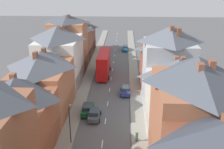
# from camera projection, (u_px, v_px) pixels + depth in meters

# --- Properties ---
(pavement_left) EXTENTS (2.20, 104.00, 0.14)m
(pavement_left) POSITION_uv_depth(u_px,v_px,m) (89.00, 75.00, 60.04)
(pavement_left) COLOR gray
(pavement_left) RESTS_ON ground
(pavement_right) EXTENTS (2.20, 104.00, 0.14)m
(pavement_right) POSITION_uv_depth(u_px,v_px,m) (134.00, 76.00, 59.58)
(pavement_right) COLOR gray
(pavement_right) RESTS_ON ground
(centre_line_dashes) EXTENTS (0.14, 97.80, 0.01)m
(centre_line_dashes) POSITION_uv_depth(u_px,v_px,m) (111.00, 79.00, 57.96)
(centre_line_dashes) COLOR silver
(centre_line_dashes) RESTS_ON ground
(terrace_row_left) EXTENTS (8.00, 75.36, 13.53)m
(terrace_row_left) POSITION_uv_depth(u_px,v_px,m) (48.00, 73.00, 44.90)
(terrace_row_left) COLOR brown
(terrace_row_left) RESTS_ON ground
(terrace_row_right) EXTENTS (8.00, 49.35, 14.05)m
(terrace_row_right) POSITION_uv_depth(u_px,v_px,m) (183.00, 107.00, 32.35)
(terrace_row_right) COLOR #A36042
(terrace_row_right) RESTS_ON ground
(double_decker_bus_lead) EXTENTS (2.74, 10.80, 5.30)m
(double_decker_bus_lead) POSITION_uv_depth(u_px,v_px,m) (104.00, 63.00, 59.22)
(double_decker_bus_lead) COLOR red
(double_decker_bus_lead) RESTS_ON ground
(car_near_silver) EXTENTS (1.90, 4.16, 1.62)m
(car_near_silver) POSITION_uv_depth(u_px,v_px,m) (94.00, 114.00, 41.55)
(car_near_silver) COLOR #4C515B
(car_near_silver) RESTS_ON ground
(car_parked_left_a) EXTENTS (1.90, 4.25, 1.71)m
(car_parked_left_a) POSITION_uv_depth(u_px,v_px,m) (87.00, 109.00, 43.02)
(car_parked_left_a) COLOR #144728
(car_parked_left_a) RESTS_ON ground
(car_parked_right_a) EXTENTS (1.90, 4.05, 1.67)m
(car_parked_right_a) POSITION_uv_depth(u_px,v_px,m) (125.00, 90.00, 50.13)
(car_parked_right_a) COLOR navy
(car_parked_right_a) RESTS_ON ground
(car_mid_black) EXTENTS (1.90, 4.35, 1.57)m
(car_mid_black) POSITION_uv_depth(u_px,v_px,m) (125.00, 48.00, 79.54)
(car_mid_black) COLOR #236093
(car_mid_black) RESTS_ON ground
(pedestrian_near_right) EXTENTS (0.36, 0.22, 1.61)m
(pedestrian_near_right) POSITION_uv_depth(u_px,v_px,m) (137.00, 136.00, 35.53)
(pedestrian_near_right) COLOR #3D4256
(pedestrian_near_right) RESTS_ON pavement_right
(street_lamp) EXTENTS (0.20, 1.12, 5.50)m
(street_lamp) POSITION_uv_depth(u_px,v_px,m) (70.00, 122.00, 34.63)
(street_lamp) COLOR black
(street_lamp) RESTS_ON ground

